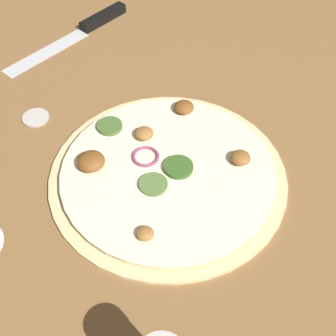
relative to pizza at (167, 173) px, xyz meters
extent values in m
plane|color=brown|center=(0.00, 0.00, -0.01)|extent=(3.00, 3.00, 0.00)
cylinder|color=beige|center=(0.00, 0.00, 0.00)|extent=(0.34, 0.34, 0.01)
cylinder|color=#EFE5C1|center=(0.00, 0.00, 0.00)|extent=(0.31, 0.31, 0.00)
ellipsoid|color=brown|center=(-0.03, -0.10, 0.02)|extent=(0.04, 0.04, 0.02)
cylinder|color=#567538|center=(0.02, -0.02, 0.01)|extent=(0.04, 0.04, 0.00)
ellipsoid|color=brown|center=(0.01, 0.11, 0.01)|extent=(0.03, 0.03, 0.01)
cylinder|color=#385B23|center=(0.00, 0.02, 0.01)|extent=(0.04, 0.04, 0.01)
ellipsoid|color=#996633|center=(0.10, -0.05, 0.01)|extent=(0.02, 0.02, 0.01)
ellipsoid|color=brown|center=(-0.11, 0.06, 0.01)|extent=(0.03, 0.03, 0.02)
cylinder|color=#47662D|center=(-0.10, -0.06, 0.01)|extent=(0.04, 0.04, 0.01)
torus|color=#934266|center=(-0.03, -0.02, 0.01)|extent=(0.04, 0.04, 0.00)
ellipsoid|color=#996633|center=(-0.07, -0.02, 0.01)|extent=(0.03, 0.03, 0.01)
cube|color=silver|center=(-0.34, -0.14, -0.01)|extent=(0.12, 0.17, 0.00)
cube|color=black|center=(-0.42, -0.02, 0.00)|extent=(0.07, 0.10, 0.02)
cylinder|color=beige|center=(-0.17, -0.17, 0.00)|extent=(0.04, 0.04, 0.01)
camera|label=1|loc=(0.42, -0.11, 0.51)|focal=50.00mm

